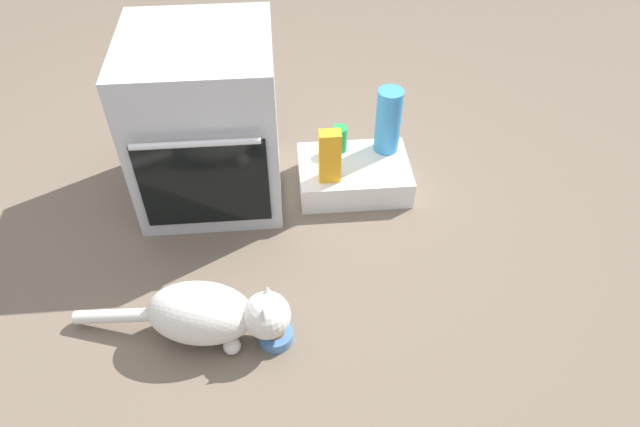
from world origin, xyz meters
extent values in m
plane|color=#6B5B4C|center=(0.00, 0.00, 0.00)|extent=(8.00, 8.00, 0.00)
cube|color=#B7BABF|center=(-0.06, 0.41, 0.36)|extent=(0.58, 0.57, 0.72)
cube|color=black|center=(-0.06, 0.12, 0.27)|extent=(0.49, 0.01, 0.40)
cylinder|color=silver|center=(-0.06, 0.09, 0.49)|extent=(0.46, 0.02, 0.02)
cube|color=white|center=(0.56, 0.37, 0.06)|extent=(0.48, 0.34, 0.13)
cylinder|color=#4C7AB7|center=(0.19, -0.41, 0.02)|extent=(0.12, 0.12, 0.04)
sphere|color=brown|center=(0.19, -0.41, 0.04)|extent=(0.07, 0.07, 0.07)
ellipsoid|color=silver|center=(-0.06, -0.37, 0.12)|extent=(0.40, 0.28, 0.22)
sphere|color=silver|center=(0.16, -0.41, 0.14)|extent=(0.16, 0.16, 0.16)
cone|color=silver|center=(0.17, -0.37, 0.20)|extent=(0.06, 0.06, 0.07)
cone|color=silver|center=(0.15, -0.45, 0.20)|extent=(0.06, 0.06, 0.07)
cylinder|color=silver|center=(-0.37, -0.32, 0.07)|extent=(0.32, 0.10, 0.10)
sphere|color=silver|center=(0.06, -0.33, 0.03)|extent=(0.06, 0.06, 0.06)
sphere|color=silver|center=(0.04, -0.45, 0.03)|extent=(0.06, 0.06, 0.06)
cube|color=orange|center=(0.44, 0.28, 0.25)|extent=(0.09, 0.06, 0.24)
cylinder|color=#388CD1|center=(0.71, 0.47, 0.28)|extent=(0.11, 0.11, 0.30)
cylinder|color=green|center=(0.50, 0.47, 0.19)|extent=(0.07, 0.07, 0.12)
camera|label=1|loc=(0.25, -1.56, 1.74)|focal=32.44mm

